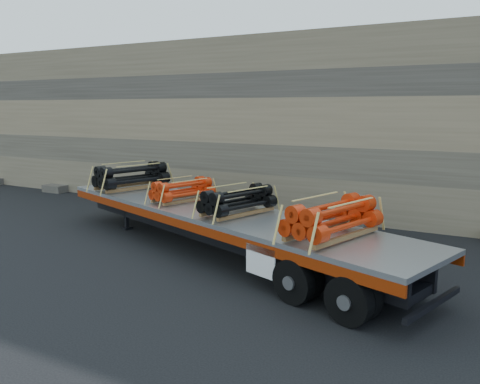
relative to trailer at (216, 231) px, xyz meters
The scene contains 7 objects.
ground 0.95m from the trailer, 20.76° to the left, with size 120.00×120.00×0.00m, color black.
rock_wall 7.34m from the trailer, 84.59° to the left, with size 44.00×3.00×7.00m, color #7A6B54.
trailer is the anchor object (origin of this frame).
bundle_front 4.86m from the trailer, 160.56° to the left, with size 1.25×2.50×0.89m, color black, non-canonical shape.
bundle_midfront 1.92m from the trailer, 160.56° to the left, with size 0.95×1.91×0.68m, color red, non-canonical shape.
bundle_midrear 1.38m from the trailer, 19.44° to the right, with size 1.04×2.08×0.74m, color black, non-canonical shape.
bundle_rear 4.22m from the trailer, 19.44° to the right, with size 1.19×2.38×0.84m, color red, non-canonical shape.
Camera 1 is at (6.11, -11.72, 4.22)m, focal length 35.00 mm.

